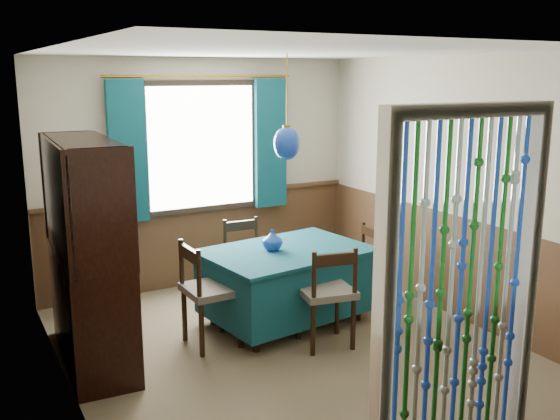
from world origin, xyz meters
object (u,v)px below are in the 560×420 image
sideboard (89,287)px  chair_right (360,263)px  chair_left (208,291)px  vase_table (272,241)px  vase_sideboard (86,232)px  pendant_lamp (287,143)px  bowl_shelf (100,215)px  dining_table (286,280)px  chair_near (327,293)px  chair_far (246,259)px

sideboard → chair_right: bearing=2.8°
chair_left → vase_table: (0.72, 0.16, 0.32)m
vase_table → vase_sideboard: bearing=169.0°
pendant_lamp → bowl_shelf: bearing=-173.6°
sideboard → pendant_lamp: bearing=0.4°
chair_left → bowl_shelf: (-0.89, -0.08, 0.78)m
dining_table → pendant_lamp: (-0.00, 0.00, 1.30)m
chair_near → sideboard: bearing=169.5°
chair_far → chair_right: chair_far is taller
dining_table → bowl_shelf: (-1.74, -0.19, 0.86)m
chair_left → pendant_lamp: 1.49m
chair_left → vase_table: chair_left is taller
chair_far → bowl_shelf: bowl_shelf is taller
chair_near → chair_far: chair_near is taller
chair_far → vase_table: size_ratio=4.77×
vase_sideboard → chair_left: bearing=-27.9°
vase_table → bowl_shelf: bearing=-171.5°
pendant_lamp → chair_near: bearing=-85.4°
dining_table → chair_left: 0.85m
bowl_shelf → vase_sideboard: (0.00, 0.55, -0.26)m
dining_table → chair_right: 0.90m
pendant_lamp → bowl_shelf: 1.80m
chair_near → vase_sideboard: bearing=161.3°
chair_far → pendant_lamp: 1.44m
vase_table → bowl_shelf: size_ratio=0.96×
sideboard → vase_sideboard: sideboard is taller
chair_right → bowl_shelf: bearing=100.6°
chair_right → bowl_shelf: (-2.64, -0.27, 0.84)m
dining_table → chair_right: (0.90, 0.08, 0.02)m
sideboard → vase_table: sideboard is taller
sideboard → vase_sideboard: 0.49m
dining_table → vase_table: bearing=152.0°
chair_far → bowl_shelf: (-1.64, -0.88, 0.82)m
sideboard → dining_table: bearing=0.4°
chair_right → vase_sideboard: size_ratio=4.00×
pendant_lamp → bowl_shelf: size_ratio=4.98×
chair_near → sideboard: sideboard is taller
bowl_shelf → vase_sideboard: bowl_shelf is taller
chair_near → chair_right: chair_near is taller
bowl_shelf → pendant_lamp: bearing=6.4°
dining_table → bowl_shelf: size_ratio=8.67×
pendant_lamp → vase_table: bearing=159.4°
sideboard → pendant_lamp: 2.10m
pendant_lamp → vase_table: size_ratio=5.17×
vase_table → bowl_shelf: (-1.61, -0.24, 0.47)m
dining_table → bowl_shelf: bearing=179.0°
chair_near → chair_left: size_ratio=0.97×
chair_right → vase_table: 1.09m
pendant_lamp → vase_sideboard: pendant_lamp is taller
sideboard → vase_sideboard: bearing=80.8°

